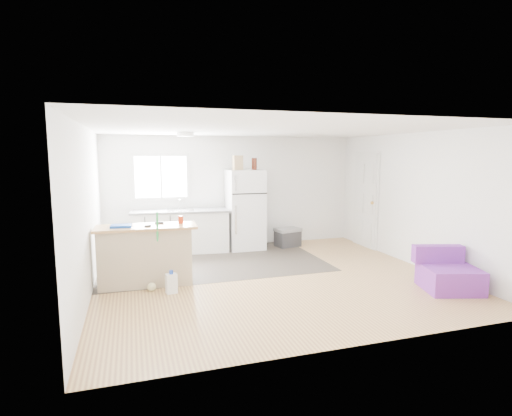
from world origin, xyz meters
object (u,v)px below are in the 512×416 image
(peninsula, at_px, (146,255))
(bottle_right, at_px, (253,164))
(refrigerator, at_px, (245,210))
(cardboard_box, at_px, (238,163))
(purple_seat, at_px, (448,275))
(bottle_left, at_px, (255,164))
(red_cup, at_px, (181,220))
(mop, at_px, (153,275))
(cleaner_jug, at_px, (171,283))
(cooler, at_px, (288,237))
(kitchen_cabinets, at_px, (181,231))
(blue_tray, at_px, (121,226))

(peninsula, relative_size, bottle_right, 6.14)
(refrigerator, distance_m, cardboard_box, 1.01)
(purple_seat, relative_size, cardboard_box, 3.10)
(bottle_right, bearing_deg, bottle_left, -66.21)
(red_cup, distance_m, bottle_right, 2.65)
(mop, relative_size, bottle_right, 4.76)
(mop, height_order, bottle_right, bottle_right)
(peninsula, xyz_separation_m, cleaner_jug, (0.33, -0.52, -0.32))
(refrigerator, height_order, cardboard_box, cardboard_box)
(cleaner_jug, bearing_deg, cooler, 29.50)
(cardboard_box, bearing_deg, kitchen_cabinets, 175.94)
(cooler, distance_m, cleaner_jug, 3.56)
(kitchen_cabinets, bearing_deg, cooler, 1.48)
(mop, bearing_deg, purple_seat, -18.18)
(peninsula, height_order, cardboard_box, cardboard_box)
(cooler, relative_size, bottle_left, 2.39)
(blue_tray, bearing_deg, refrigerator, 37.52)
(cooler, distance_m, purple_seat, 3.56)
(cleaner_jug, bearing_deg, blue_tray, 132.96)
(peninsula, relative_size, refrigerator, 0.91)
(refrigerator, xyz_separation_m, bottle_right, (0.18, -0.02, 0.97))
(kitchen_cabinets, height_order, purple_seat, kitchen_cabinets)
(blue_tray, bearing_deg, red_cup, 4.28)
(kitchen_cabinets, xyz_separation_m, blue_tray, (-1.11, -1.95, 0.50))
(kitchen_cabinets, distance_m, mop, 2.34)
(blue_tray, distance_m, bottle_right, 3.35)
(cleaner_jug, xyz_separation_m, bottle_right, (1.97, 2.37, 1.66))
(kitchen_cabinets, distance_m, cardboard_box, 1.83)
(kitchen_cabinets, bearing_deg, bottle_right, 2.74)
(mop, xyz_separation_m, blue_tray, (-0.43, 0.27, 0.71))
(cooler, distance_m, mop, 3.62)
(purple_seat, xyz_separation_m, blue_tray, (-4.63, 1.56, 0.72))
(cardboard_box, relative_size, bottle_right, 1.20)
(purple_seat, xyz_separation_m, bottle_right, (-1.99, 3.44, 1.59))
(cardboard_box, bearing_deg, bottle_left, -8.05)
(cooler, distance_m, bottle_right, 1.78)
(red_cup, height_order, bottle_left, bottle_left)
(blue_tray, xyz_separation_m, cardboard_box, (2.31, 1.87, 0.89))
(cleaner_jug, distance_m, bottle_right, 3.51)
(bottle_left, xyz_separation_m, bottle_right, (-0.02, 0.06, 0.00))
(cardboard_box, bearing_deg, peninsula, -136.72)
(mop, height_order, red_cup, mop)
(bottle_left, relative_size, bottle_right, 1.00)
(mop, distance_m, blue_tray, 0.88)
(peninsula, bearing_deg, blue_tray, -174.59)
(refrigerator, relative_size, cardboard_box, 5.63)
(purple_seat, relative_size, bottle_left, 3.72)
(bottle_right, bearing_deg, kitchen_cabinets, 176.98)
(kitchen_cabinets, distance_m, blue_tray, 2.30)
(purple_seat, bearing_deg, bottle_left, 136.79)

